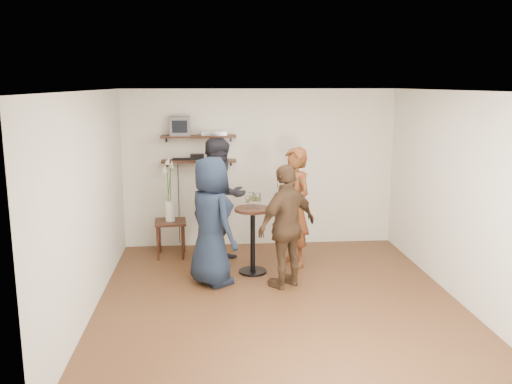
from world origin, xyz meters
The scene contains 18 objects.
room centered at (0.00, 0.00, 1.30)m, with size 4.58×5.08×2.68m.
shelf_upper centered at (-1.00, 2.38, 1.85)m, with size 1.20×0.25×0.04m, color black.
shelf_lower centered at (-1.00, 2.38, 1.45)m, with size 1.20×0.25×0.04m, color black.
crt_monitor centered at (-1.29, 2.38, 2.02)m, with size 0.32×0.30×0.30m, color #59595B.
dvd_deck centered at (-0.75, 2.38, 1.90)m, with size 0.40×0.24×0.06m, color silver.
radio centered at (-1.03, 2.38, 1.52)m, with size 0.22×0.10×0.10m, color black.
power_strip centered at (-1.28, 2.42, 1.48)m, with size 0.30×0.05×0.03m, color black.
side_table centered at (-1.46, 1.94, 0.48)m, with size 0.51×0.51×0.57m.
vase_lilies centered at (-1.46, 1.94, 0.90)m, with size 0.20×0.20×1.03m.
drinks_table centered at (-0.23, 1.07, 0.61)m, with size 0.52×0.52×0.95m.
wine_glass_fl centered at (-0.31, 1.05, 1.08)m, with size 0.06×0.06×0.18m.
wine_glass_fr centered at (-0.16, 1.04, 1.11)m, with size 0.07×0.07×0.22m.
wine_glass_bl centered at (-0.25, 1.12, 1.10)m, with size 0.07×0.07×0.22m.
wine_glass_br centered at (-0.22, 1.10, 1.09)m, with size 0.07×0.07×0.20m.
person_plaid centered at (0.40, 1.35, 0.89)m, with size 0.65×0.43×1.78m, color #B41514.
person_dark centered at (-0.67, 1.61, 0.95)m, with size 0.92×0.72×1.90m, color black.
person_navy centered at (-0.82, 0.69, 0.87)m, with size 0.85×0.55×1.74m, color black.
person_brown centered at (0.17, 0.51, 0.83)m, with size 0.97×0.40×1.66m, color #422D1C.
Camera 1 is at (-0.84, -6.35, 2.68)m, focal length 38.00 mm.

